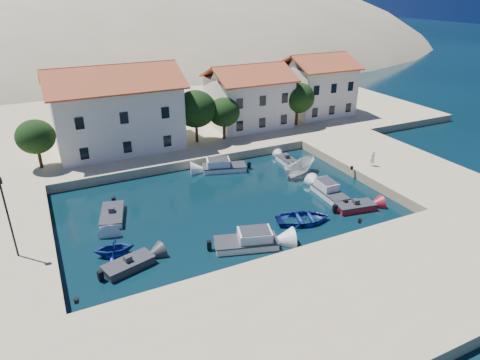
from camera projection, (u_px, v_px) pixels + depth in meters
name	position (u px, v px, depth m)	size (l,w,h in m)	color
ground	(281.00, 263.00, 31.95)	(400.00, 400.00, 0.00)	black
quay_south	(331.00, 308.00, 26.84)	(52.00, 12.00, 1.00)	#C9BB89
quay_east	(392.00, 165.00, 48.06)	(11.00, 20.00, 1.00)	#C9BB89
quay_north	(161.00, 120.00, 63.58)	(80.00, 36.00, 1.00)	#C9BB89
hills	(148.00, 116.00, 150.93)	(254.00, 176.00, 99.00)	#9A9068
building_left	(116.00, 107.00, 49.96)	(14.70, 9.45, 9.70)	white
building_mid	(249.00, 95.00, 58.23)	(10.50, 8.40, 8.30)	white
building_right	(317.00, 83.00, 63.71)	(9.45, 8.40, 8.80)	white
trees	(207.00, 110.00, 52.52)	(37.30, 5.30, 6.45)	#382314
lamppost	(7.00, 210.00, 29.55)	(0.35, 0.25, 6.22)	black
bollards	(287.00, 218.00, 35.74)	(29.36, 9.56, 0.30)	black
motorboat_grey_sw	(129.00, 265.00, 31.26)	(4.00, 2.61, 1.25)	#2F3034
cabin_cruiser_south	(246.00, 241.00, 33.77)	(5.40, 3.46, 1.60)	white
rowboat_south	(303.00, 222.00, 37.47)	(3.42, 4.79, 0.99)	navy
motorboat_red_se	(355.00, 207.00, 39.40)	(3.78, 2.15, 1.25)	maroon
cabin_cruiser_east	(330.00, 192.00, 41.79)	(2.02, 4.51, 1.60)	white
boat_east	(299.00, 175.00, 46.79)	(1.76, 4.67, 1.80)	white
motorboat_white_ne	(287.00, 160.00, 49.72)	(1.59, 3.12, 1.25)	white
rowboat_west	(115.00, 255.00, 32.92)	(2.60, 3.02, 1.59)	navy
motorboat_white_west	(112.00, 215.00, 37.97)	(2.92, 4.64, 1.25)	white
cabin_cruiser_north	(224.00, 166.00, 47.64)	(5.20, 3.31, 1.60)	white
pedestrian	(373.00, 158.00, 46.12)	(0.63, 0.42, 1.74)	white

